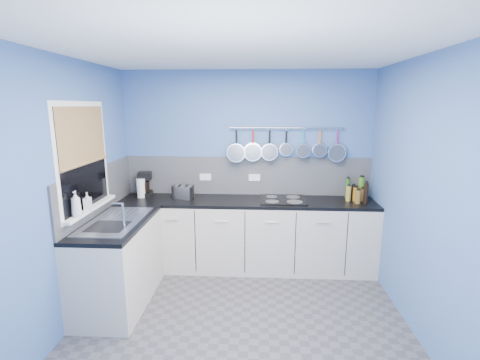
# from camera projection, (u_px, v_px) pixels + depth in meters

# --- Properties ---
(floor) EXTENTS (3.20, 3.00, 0.02)m
(floor) POSITION_uv_depth(u_px,v_px,m) (241.00, 323.00, 3.40)
(floor) COLOR #47474C
(floor) RESTS_ON ground
(ceiling) EXTENTS (3.20, 3.00, 0.02)m
(ceiling) POSITION_uv_depth(u_px,v_px,m) (241.00, 49.00, 2.87)
(ceiling) COLOR white
(ceiling) RESTS_ON ground
(wall_back) EXTENTS (3.20, 0.02, 2.50)m
(wall_back) POSITION_uv_depth(u_px,v_px,m) (247.00, 168.00, 4.61)
(wall_back) COLOR #4265A3
(wall_back) RESTS_ON ground
(wall_front) EXTENTS (3.20, 0.02, 2.50)m
(wall_front) POSITION_uv_depth(u_px,v_px,m) (224.00, 279.00, 1.66)
(wall_front) COLOR #4265A3
(wall_front) RESTS_ON ground
(wall_left) EXTENTS (0.02, 3.00, 2.50)m
(wall_left) POSITION_uv_depth(u_px,v_px,m) (67.00, 195.00, 3.22)
(wall_left) COLOR #4265A3
(wall_left) RESTS_ON ground
(wall_right) EXTENTS (0.02, 3.00, 2.50)m
(wall_right) POSITION_uv_depth(u_px,v_px,m) (425.00, 200.00, 3.05)
(wall_right) COLOR #4265A3
(wall_right) RESTS_ON ground
(backsplash_back) EXTENTS (3.20, 0.02, 0.50)m
(backsplash_back) POSITION_uv_depth(u_px,v_px,m) (247.00, 176.00, 4.61)
(backsplash_back) COLOR slate
(backsplash_back) RESTS_ON wall_back
(backsplash_left) EXTENTS (0.02, 1.80, 0.50)m
(backsplash_left) POSITION_uv_depth(u_px,v_px,m) (99.00, 190.00, 3.83)
(backsplash_left) COLOR slate
(backsplash_left) RESTS_ON wall_left
(cabinet_run_back) EXTENTS (3.20, 0.60, 0.86)m
(cabinet_run_back) POSITION_uv_depth(u_px,v_px,m) (246.00, 235.00, 4.48)
(cabinet_run_back) COLOR beige
(cabinet_run_back) RESTS_ON ground
(worktop_back) EXTENTS (3.20, 0.60, 0.04)m
(worktop_back) POSITION_uv_depth(u_px,v_px,m) (246.00, 201.00, 4.38)
(worktop_back) COLOR black
(worktop_back) RESTS_ON cabinet_run_back
(cabinet_run_left) EXTENTS (0.60, 1.20, 0.86)m
(cabinet_run_left) POSITION_uv_depth(u_px,v_px,m) (119.00, 264.00, 3.67)
(cabinet_run_left) COLOR beige
(cabinet_run_left) RESTS_ON ground
(worktop_left) EXTENTS (0.60, 1.20, 0.04)m
(worktop_left) POSITION_uv_depth(u_px,v_px,m) (116.00, 223.00, 3.58)
(worktop_left) COLOR black
(worktop_left) RESTS_ON cabinet_run_left
(window_frame) EXTENTS (0.01, 1.00, 1.10)m
(window_frame) POSITION_uv_depth(u_px,v_px,m) (84.00, 158.00, 3.45)
(window_frame) COLOR white
(window_frame) RESTS_ON wall_left
(window_glass) EXTENTS (0.01, 0.90, 1.00)m
(window_glass) POSITION_uv_depth(u_px,v_px,m) (84.00, 158.00, 3.45)
(window_glass) COLOR black
(window_glass) RESTS_ON wall_left
(bamboo_blind) EXTENTS (0.01, 0.90, 0.55)m
(bamboo_blind) POSITION_uv_depth(u_px,v_px,m) (83.00, 135.00, 3.40)
(bamboo_blind) COLOR #9C814D
(bamboo_blind) RESTS_ON wall_left
(window_sill) EXTENTS (0.10, 0.98, 0.03)m
(window_sill) POSITION_uv_depth(u_px,v_px,m) (91.00, 208.00, 3.56)
(window_sill) COLOR white
(window_sill) RESTS_ON wall_left
(sink_unit) EXTENTS (0.50, 0.95, 0.01)m
(sink_unit) POSITION_uv_depth(u_px,v_px,m) (116.00, 221.00, 3.57)
(sink_unit) COLOR silver
(sink_unit) RESTS_ON worktop_left
(mixer_tap) EXTENTS (0.12, 0.08, 0.26)m
(mixer_tap) POSITION_uv_depth(u_px,v_px,m) (123.00, 215.00, 3.36)
(mixer_tap) COLOR silver
(mixer_tap) RESTS_ON worktop_left
(socket_left) EXTENTS (0.15, 0.01, 0.09)m
(socket_left) POSITION_uv_depth(u_px,v_px,m) (205.00, 177.00, 4.63)
(socket_left) COLOR white
(socket_left) RESTS_ON backsplash_back
(socket_right) EXTENTS (0.15, 0.01, 0.09)m
(socket_right) POSITION_uv_depth(u_px,v_px,m) (254.00, 178.00, 4.60)
(socket_right) COLOR white
(socket_right) RESTS_ON backsplash_back
(pot_rail) EXTENTS (1.45, 0.02, 0.02)m
(pot_rail) POSITION_uv_depth(u_px,v_px,m) (287.00, 128.00, 4.41)
(pot_rail) COLOR silver
(pot_rail) RESTS_ON wall_back
(soap_bottle_a) EXTENTS (0.10, 0.10, 0.24)m
(soap_bottle_a) POSITION_uv_depth(u_px,v_px,m) (76.00, 204.00, 3.23)
(soap_bottle_a) COLOR white
(soap_bottle_a) RESTS_ON window_sill
(soap_bottle_b) EXTENTS (0.10, 0.10, 0.17)m
(soap_bottle_b) POSITION_uv_depth(u_px,v_px,m) (87.00, 201.00, 3.45)
(soap_bottle_b) COLOR white
(soap_bottle_b) RESTS_ON window_sill
(paper_towel) EXTENTS (0.14, 0.14, 0.24)m
(paper_towel) POSITION_uv_depth(u_px,v_px,m) (141.00, 188.00, 4.48)
(paper_towel) COLOR white
(paper_towel) RESTS_ON worktop_back
(coffee_maker) EXTENTS (0.20, 0.22, 0.31)m
(coffee_maker) POSITION_uv_depth(u_px,v_px,m) (145.00, 184.00, 4.54)
(coffee_maker) COLOR black
(coffee_maker) RESTS_ON worktop_back
(toaster) EXTENTS (0.28, 0.21, 0.16)m
(toaster) POSITION_uv_depth(u_px,v_px,m) (183.00, 192.00, 4.44)
(toaster) COLOR silver
(toaster) RESTS_ON worktop_back
(canister) EXTENTS (0.11, 0.11, 0.14)m
(canister) POSITION_uv_depth(u_px,v_px,m) (188.00, 193.00, 4.45)
(canister) COLOR silver
(canister) RESTS_ON worktop_back
(hob) EXTENTS (0.57, 0.50, 0.01)m
(hob) POSITION_uv_depth(u_px,v_px,m) (283.00, 200.00, 4.37)
(hob) COLOR black
(hob) RESTS_ON worktop_back
(pan_0) EXTENTS (0.24, 0.10, 0.43)m
(pan_0) POSITION_uv_depth(u_px,v_px,m) (236.00, 145.00, 4.48)
(pan_0) COLOR silver
(pan_0) RESTS_ON pot_rail
(pan_1) EXTENTS (0.23, 0.07, 0.42)m
(pan_1) POSITION_uv_depth(u_px,v_px,m) (253.00, 145.00, 4.47)
(pan_1) COLOR silver
(pan_1) RESTS_ON pot_rail
(pan_2) EXTENTS (0.22, 0.08, 0.41)m
(pan_2) POSITION_uv_depth(u_px,v_px,m) (269.00, 144.00, 4.46)
(pan_2) COLOR silver
(pan_2) RESTS_ON pot_rail
(pan_3) EXTENTS (0.17, 0.05, 0.36)m
(pan_3) POSITION_uv_depth(u_px,v_px,m) (286.00, 142.00, 4.44)
(pan_3) COLOR silver
(pan_3) RESTS_ON pot_rail
(pan_4) EXTENTS (0.18, 0.09, 0.37)m
(pan_4) POSITION_uv_depth(u_px,v_px,m) (303.00, 143.00, 4.43)
(pan_4) COLOR silver
(pan_4) RESTS_ON pot_rail
(pan_5) EXTENTS (0.18, 0.07, 0.37)m
(pan_5) POSITION_uv_depth(u_px,v_px,m) (320.00, 143.00, 4.42)
(pan_5) COLOR silver
(pan_5) RESTS_ON pot_rail
(pan_6) EXTENTS (0.23, 0.07, 0.42)m
(pan_6) POSITION_uv_depth(u_px,v_px,m) (337.00, 145.00, 4.41)
(pan_6) COLOR silver
(pan_6) RESTS_ON pot_rail
(condiment_0) EXTENTS (0.07, 0.07, 0.28)m
(condiment_0) POSITION_uv_depth(u_px,v_px,m) (361.00, 188.00, 4.39)
(condiment_0) COLOR #3F721E
(condiment_0) RESTS_ON worktop_back
(condiment_1) EXTENTS (0.06, 0.06, 0.17)m
(condiment_1) POSITION_uv_depth(u_px,v_px,m) (353.00, 192.00, 4.40)
(condiment_1) COLOR black
(condiment_1) RESTS_ON worktop_back
(condiment_2) EXTENTS (0.05, 0.05, 0.26)m
(condiment_2) POSITION_uv_depth(u_px,v_px,m) (347.00, 189.00, 4.41)
(condiment_2) COLOR #265919
(condiment_2) RESTS_ON worktop_back
(condiment_3) EXTENTS (0.07, 0.07, 0.15)m
(condiment_3) POSITION_uv_depth(u_px,v_px,m) (363.00, 195.00, 4.32)
(condiment_3) COLOR brown
(condiment_3) RESTS_ON worktop_back
(condiment_4) EXTENTS (0.07, 0.07, 0.17)m
(condiment_4) POSITION_uv_depth(u_px,v_px,m) (356.00, 194.00, 4.32)
(condiment_4) COLOR #8C5914
(condiment_4) RESTS_ON worktop_back
(condiment_5) EXTENTS (0.06, 0.06, 0.19)m
(condiment_5) POSITION_uv_depth(u_px,v_px,m) (349.00, 193.00, 4.31)
(condiment_5) COLOR olive
(condiment_5) RESTS_ON worktop_back
(condiment_6) EXTENTS (0.05, 0.05, 0.25)m
(condiment_6) POSITION_uv_depth(u_px,v_px,m) (366.00, 193.00, 4.20)
(condiment_6) COLOR black
(condiment_6) RESTS_ON worktop_back
(condiment_7) EXTENTS (0.06, 0.06, 0.17)m
(condiment_7) POSITION_uv_depth(u_px,v_px,m) (358.00, 197.00, 4.20)
(condiment_7) COLOR brown
(condiment_7) RESTS_ON worktop_back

